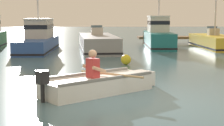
{
  "coord_description": "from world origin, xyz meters",
  "views": [
    {
      "loc": [
        -0.93,
        -8.37,
        2.07
      ],
      "look_at": [
        -0.48,
        2.97,
        0.55
      ],
      "focal_mm": 56.3,
      "sensor_mm": 36.0,
      "label": 1
    }
  ],
  "objects_px": {
    "mooring_buoy": "(126,60)",
    "moored_boat_grey": "(98,43)",
    "moored_boat_blue": "(39,39)",
    "rowboat_with_person": "(99,84)",
    "moored_boat_teal": "(158,36)",
    "moored_boat_yellow": "(215,42)"
  },
  "relations": [
    {
      "from": "rowboat_with_person",
      "to": "mooring_buoy",
      "type": "relative_size",
      "value": 7.51
    },
    {
      "from": "moored_boat_blue",
      "to": "mooring_buoy",
      "type": "relative_size",
      "value": 14.98
    },
    {
      "from": "moored_boat_blue",
      "to": "moored_boat_grey",
      "type": "bearing_deg",
      "value": 0.38
    },
    {
      "from": "moored_boat_blue",
      "to": "moored_boat_teal",
      "type": "height_order",
      "value": "moored_boat_blue"
    },
    {
      "from": "moored_boat_blue",
      "to": "moored_boat_yellow",
      "type": "relative_size",
      "value": 1.12
    },
    {
      "from": "mooring_buoy",
      "to": "moored_boat_grey",
      "type": "bearing_deg",
      "value": 100.92
    },
    {
      "from": "rowboat_with_person",
      "to": "moored_boat_teal",
      "type": "distance_m",
      "value": 14.01
    },
    {
      "from": "rowboat_with_person",
      "to": "mooring_buoy",
      "type": "bearing_deg",
      "value": 78.08
    },
    {
      "from": "moored_boat_blue",
      "to": "moored_boat_teal",
      "type": "bearing_deg",
      "value": 12.87
    },
    {
      "from": "rowboat_with_person",
      "to": "moored_boat_grey",
      "type": "xyz_separation_m",
      "value": [
        -0.05,
        11.75,
        0.19
      ]
    },
    {
      "from": "moored_boat_blue",
      "to": "moored_boat_grey",
      "type": "height_order",
      "value": "moored_boat_blue"
    },
    {
      "from": "moored_boat_blue",
      "to": "moored_boat_yellow",
      "type": "bearing_deg",
      "value": 7.15
    },
    {
      "from": "moored_boat_yellow",
      "to": "mooring_buoy",
      "type": "distance_m",
      "value": 9.98
    },
    {
      "from": "moored_boat_blue",
      "to": "mooring_buoy",
      "type": "distance_m",
      "value": 7.84
    },
    {
      "from": "moored_boat_grey",
      "to": "mooring_buoy",
      "type": "height_order",
      "value": "moored_boat_grey"
    },
    {
      "from": "moored_boat_teal",
      "to": "mooring_buoy",
      "type": "xyz_separation_m",
      "value": [
        -2.76,
        -7.94,
        -0.57
      ]
    },
    {
      "from": "moored_boat_yellow",
      "to": "mooring_buoy",
      "type": "bearing_deg",
      "value": -130.1
    },
    {
      "from": "moored_boat_blue",
      "to": "rowboat_with_person",
      "type": "bearing_deg",
      "value": -73.07
    },
    {
      "from": "moored_boat_grey",
      "to": "moored_boat_yellow",
      "type": "distance_m",
      "value": 7.75
    },
    {
      "from": "moored_boat_teal",
      "to": "mooring_buoy",
      "type": "bearing_deg",
      "value": -109.17
    },
    {
      "from": "moored_boat_teal",
      "to": "rowboat_with_person",
      "type": "bearing_deg",
      "value": -106.27
    },
    {
      "from": "moored_boat_blue",
      "to": "moored_boat_yellow",
      "type": "height_order",
      "value": "moored_boat_blue"
    }
  ]
}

